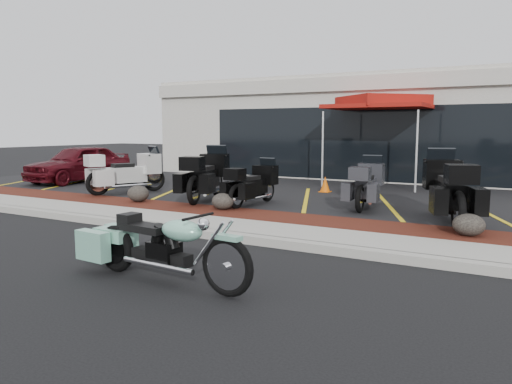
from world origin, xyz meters
The scene contains 18 objects.
ground centered at (0.00, 0.00, 0.00)m, with size 90.00×90.00×0.00m, color black.
curb centered at (0.00, 0.90, 0.07)m, with size 24.00×0.25×0.15m, color gray.
sidewalk centered at (0.00, 1.60, 0.07)m, with size 24.00×1.20×0.15m, color gray.
mulch_bed centered at (0.00, 2.80, 0.08)m, with size 24.00×1.20×0.16m, color #32160B.
upper_lot centered at (0.00, 8.20, 0.07)m, with size 26.00×9.60×0.15m, color black.
dealership_building centered at (0.00, 14.47, 2.01)m, with size 18.00×8.16×4.00m.
boulder_left centered at (-3.56, 2.97, 0.37)m, with size 0.59×0.49×0.42m, color black.
boulder_mid centered at (-0.98, 2.98, 0.35)m, with size 0.54×0.45×0.38m, color black.
boulder_right centered at (4.37, 2.67, 0.36)m, with size 0.55×0.46×0.39m, color black.
hero_cruiser centered at (2.16, -1.73, 0.50)m, with size 2.81×0.71×0.99m, color #7BC0A4, non-canonical shape.
touring_white centered at (-4.70, 4.91, 0.84)m, with size 2.36×0.90×1.37m, color silver, non-canonical shape.
touring_black_front centered at (-2.45, 4.94, 0.87)m, with size 2.46×0.94×1.43m, color black, non-canonical shape.
touring_black_mid centered at (-0.69, 4.68, 0.72)m, with size 1.96×0.75×1.14m, color black, non-canonical shape.
touring_grey centered at (1.76, 5.66, 0.77)m, with size 2.12×0.81×1.23m, color #2E2F34, non-canonical shape.
touring_black_rear centered at (3.53, 4.77, 0.89)m, with size 2.53×0.96×1.47m, color black, non-canonical shape.
parked_car centered at (-8.81, 5.69, 0.81)m, with size 1.56×3.88×1.32m, color #440910.
traffic_cone centered at (-0.11, 7.25, 0.38)m, with size 0.30×0.30×0.46m, color #D45907.
popup_canopy centered at (0.78, 9.96, 2.83)m, with size 3.92×3.92×2.95m.
Camera 1 is at (5.31, -6.66, 2.03)m, focal length 35.00 mm.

